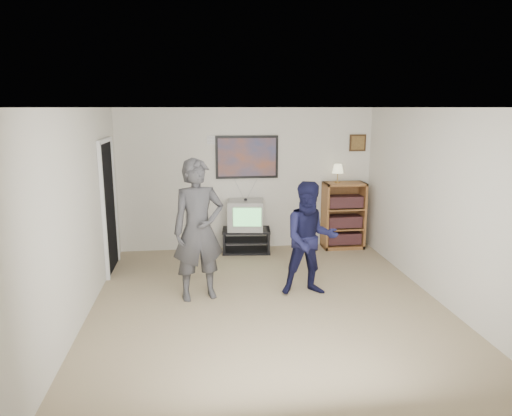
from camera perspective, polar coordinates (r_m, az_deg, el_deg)
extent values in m
cube|color=#827153|center=(6.06, 1.46, -11.90)|extent=(4.50, 5.00, 0.01)
cube|color=white|center=(5.52, 1.61, 12.45)|extent=(4.50, 5.00, 0.01)
cube|color=silver|center=(8.10, -1.14, 3.58)|extent=(4.50, 0.01, 2.50)
cube|color=silver|center=(5.78, -21.12, -0.90)|extent=(0.01, 5.00, 2.50)
cube|color=silver|center=(6.40, 21.88, 0.28)|extent=(0.01, 5.00, 2.50)
cube|color=black|center=(8.01, -1.22, -2.78)|extent=(0.87, 0.54, 0.04)
cube|color=black|center=(8.12, -1.21, -5.33)|extent=(0.87, 0.54, 0.04)
cube|color=black|center=(8.03, -3.96, -4.15)|extent=(0.08, 0.44, 0.42)
cube|color=black|center=(8.11, 1.50, -3.97)|extent=(0.08, 0.44, 0.42)
imported|color=#363538|center=(6.00, -7.21, -2.75)|extent=(0.77, 0.60, 1.87)
imported|color=black|center=(6.16, 6.78, -3.87)|extent=(0.77, 0.60, 1.55)
cube|color=white|center=(6.15, -7.07, -0.56)|extent=(0.06, 0.11, 0.03)
cube|color=white|center=(6.32, 6.42, -0.55)|extent=(0.06, 0.13, 0.04)
cube|color=black|center=(8.02, -1.14, 6.37)|extent=(1.10, 0.03, 0.75)
cube|color=white|center=(7.96, -5.13, 8.45)|extent=(0.28, 0.02, 0.14)
cube|color=#31210F|center=(8.45, 12.59, 7.96)|extent=(0.30, 0.03, 0.30)
cube|color=black|center=(7.35, -17.96, 0.07)|extent=(0.03, 0.85, 2.00)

